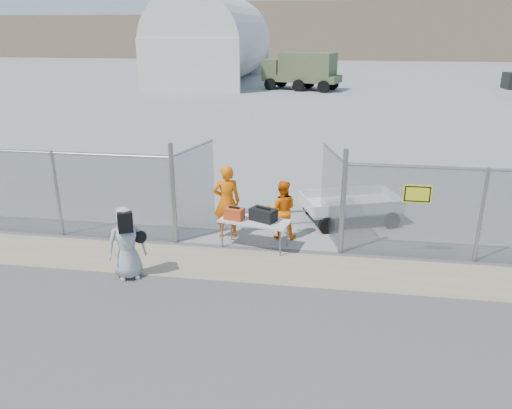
% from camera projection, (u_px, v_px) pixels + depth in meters
% --- Properties ---
extents(ground, '(160.00, 160.00, 0.00)m').
position_uv_depth(ground, '(241.00, 288.00, 10.16)').
color(ground, '#484848').
extents(tarmac_inside, '(160.00, 80.00, 0.01)m').
position_uv_depth(tarmac_inside, '(318.00, 81.00, 49.26)').
color(tarmac_inside, gray).
rests_on(tarmac_inside, ground).
extents(dirt_strip, '(44.00, 1.60, 0.01)m').
position_uv_depth(dirt_strip, '(249.00, 266.00, 11.09)').
color(dirt_strip, gray).
rests_on(dirt_strip, ground).
extents(distant_hills, '(140.00, 6.00, 9.00)m').
position_uv_depth(distant_hills, '(359.00, 31.00, 80.54)').
color(distant_hills, '#7F684F').
rests_on(distant_hills, ground).
extents(chain_link_fence, '(40.00, 0.20, 2.20)m').
position_uv_depth(chain_link_fence, '(256.00, 204.00, 11.65)').
color(chain_link_fence, gray).
rests_on(chain_link_fence, ground).
extents(quonset_hangar, '(9.00, 18.00, 8.00)m').
position_uv_depth(quonset_hangar, '(214.00, 39.00, 47.51)').
color(quonset_hangar, silver).
rests_on(quonset_hangar, ground).
extents(folding_table, '(1.75, 1.01, 0.70)m').
position_uv_depth(folding_table, '(255.00, 234.00, 11.93)').
color(folding_table, silver).
rests_on(folding_table, ground).
extents(orange_bag, '(0.49, 0.38, 0.27)m').
position_uv_depth(orange_bag, '(234.00, 214.00, 11.83)').
color(orange_bag, '#DA4519').
rests_on(orange_bag, folding_table).
extents(black_duffel, '(0.70, 0.57, 0.29)m').
position_uv_depth(black_duffel, '(263.00, 215.00, 11.74)').
color(black_duffel, black).
rests_on(black_duffel, folding_table).
extents(security_worker_left, '(0.77, 0.60, 1.86)m').
position_uv_depth(security_worker_left, '(227.00, 202.00, 12.37)').
color(security_worker_left, orange).
rests_on(security_worker_left, ground).
extents(security_worker_right, '(0.77, 0.62, 1.50)m').
position_uv_depth(security_worker_right, '(282.00, 210.00, 12.33)').
color(security_worker_right, orange).
rests_on(security_worker_right, ground).
extents(visitor, '(0.92, 0.80, 1.58)m').
position_uv_depth(visitor, '(127.00, 243.00, 10.34)').
color(visitor, '#A2A2A3').
rests_on(visitor, ground).
extents(utility_trailer, '(3.65, 2.70, 0.79)m').
position_uv_depth(utility_trailer, '(350.00, 207.00, 13.53)').
color(utility_trailer, silver).
rests_on(utility_trailer, ground).
extents(military_truck, '(6.79, 4.09, 3.05)m').
position_uv_depth(military_truck, '(302.00, 71.00, 41.84)').
color(military_truck, '#525D38').
rests_on(military_truck, ground).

